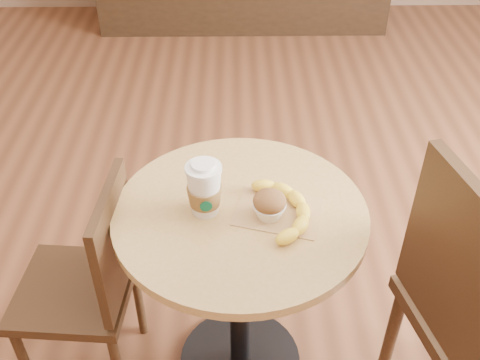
{
  "coord_description": "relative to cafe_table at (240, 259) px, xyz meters",
  "views": [
    {
      "loc": [
        -0.08,
        -1.21,
        1.82
      ],
      "look_at": [
        -0.06,
        0.04,
        0.83
      ],
      "focal_mm": 42.0,
      "sensor_mm": 36.0,
      "label": 1
    }
  ],
  "objects": [
    {
      "name": "banana",
      "position": [
        0.12,
        -0.03,
        0.23
      ],
      "size": [
        0.22,
        0.32,
        0.04
      ],
      "primitive_type": null,
      "rotation": [
        0.0,
        0.0,
        0.15
      ],
      "color": "yellow",
      "rests_on": "kraft_bag"
    },
    {
      "name": "coffee_cup",
      "position": [
        -0.1,
        -0.0,
        0.28
      ],
      "size": [
        0.1,
        0.1,
        0.17
      ],
      "rotation": [
        0.0,
        0.0,
        0.12
      ],
      "color": "silver",
      "rests_on": "cafe_table"
    },
    {
      "name": "chair_left",
      "position": [
        -0.48,
        -0.0,
        -0.09
      ],
      "size": [
        0.39,
        0.39,
        0.82
      ],
      "rotation": [
        0.0,
        0.0,
        -1.65
      ],
      "color": "#382413",
      "rests_on": "ground"
    },
    {
      "name": "cafe_table",
      "position": [
        0.0,
        0.0,
        0.0
      ],
      "size": [
        0.74,
        0.74,
        0.75
      ],
      "color": "black",
      "rests_on": "ground"
    },
    {
      "name": "kraft_bag",
      "position": [
        0.11,
        -0.01,
        0.2
      ],
      "size": [
        0.28,
        0.24,
        0.0
      ],
      "primitive_type": "cube",
      "rotation": [
        0.0,
        0.0,
        -0.28
      ],
      "color": "#AA8252",
      "rests_on": "cafe_table"
    },
    {
      "name": "muffin",
      "position": [
        0.08,
        -0.03,
        0.25
      ],
      "size": [
        0.1,
        0.1,
        0.09
      ],
      "color": "white",
      "rests_on": "kraft_bag"
    }
  ]
}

